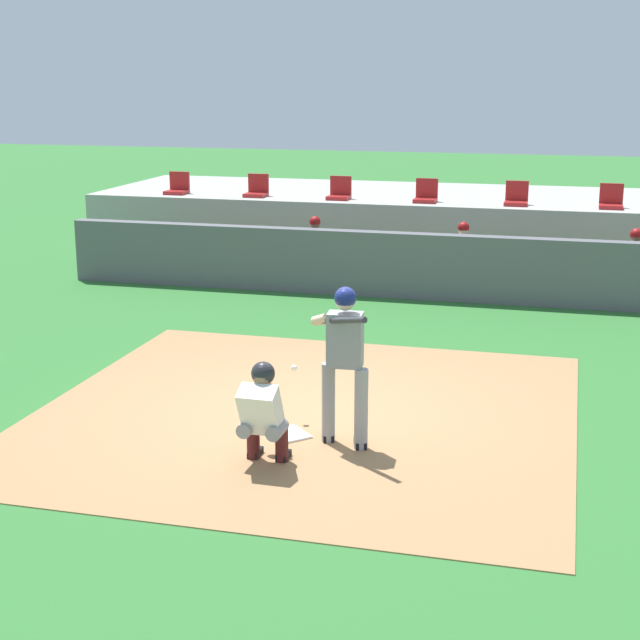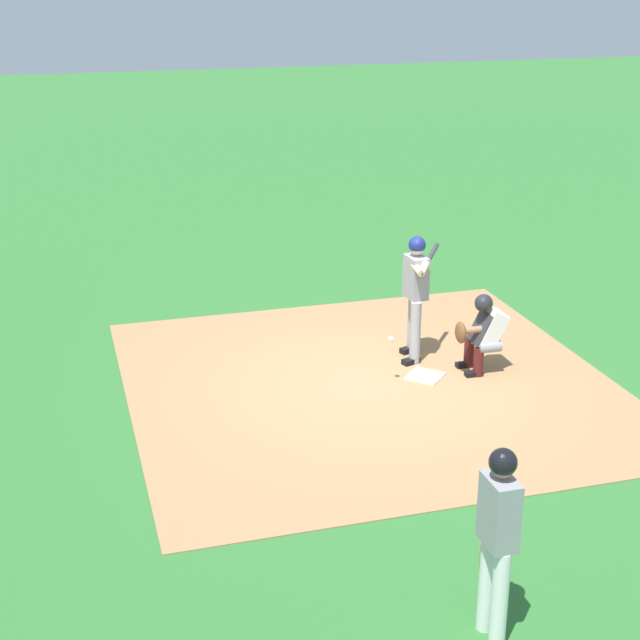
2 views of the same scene
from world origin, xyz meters
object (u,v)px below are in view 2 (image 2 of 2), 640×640
object	(u,v)px
home_plate	(425,376)
batter_at_plate	(416,290)
on_deck_batter	(497,532)
catcher_crouched	(482,330)

from	to	relation	value
home_plate	batter_at_plate	size ratio (longest dim) A/B	0.24
home_plate	batter_at_plate	xyz separation A→B (m)	(0.69, -0.09, 1.01)
on_deck_batter	catcher_crouched	bearing A→B (deg)	-24.06
batter_at_plate	catcher_crouched	size ratio (longest dim) A/B	1.06
batter_at_plate	catcher_crouched	xyz separation A→B (m)	(-0.70, -0.71, -0.43)
home_plate	on_deck_batter	world-z (taller)	on_deck_batter
home_plate	on_deck_batter	xyz separation A→B (m)	(-5.13, 1.49, 1.00)
catcher_crouched	on_deck_batter	distance (m)	5.63
home_plate	catcher_crouched	distance (m)	0.99
batter_at_plate	on_deck_batter	world-z (taller)	batter_at_plate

